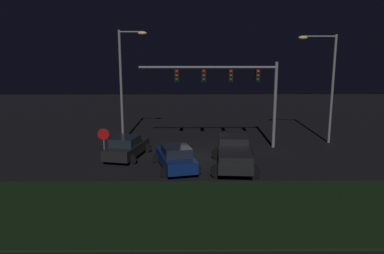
{
  "coord_description": "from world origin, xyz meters",
  "views": [
    {
      "loc": [
        -0.65,
        -25.13,
        7.11
      ],
      "look_at": [
        -0.45,
        0.05,
        2.08
      ],
      "focal_mm": 34.58,
      "sensor_mm": 36.0,
      "label": 1
    }
  ],
  "objects_px": {
    "pickup_truck": "(234,152)",
    "car_sedan": "(126,147)",
    "traffic_signal_gantry": "(231,82)",
    "stop_sign": "(104,138)",
    "car_sedan_far": "(176,158)",
    "street_lamp_left": "(126,74)",
    "street_lamp_right": "(326,76)"
  },
  "relations": [
    {
      "from": "pickup_truck",
      "to": "stop_sign",
      "type": "xyz_separation_m",
      "value": [
        -8.52,
        1.46,
        0.56
      ]
    },
    {
      "from": "car_sedan",
      "to": "traffic_signal_gantry",
      "type": "xyz_separation_m",
      "value": [
        7.46,
        2.8,
        4.29
      ]
    },
    {
      "from": "pickup_truck",
      "to": "car_sedan_far",
      "type": "distance_m",
      "value": 3.69
    },
    {
      "from": "traffic_signal_gantry",
      "to": "street_lamp_right",
      "type": "height_order",
      "value": "street_lamp_right"
    },
    {
      "from": "pickup_truck",
      "to": "car_sedan",
      "type": "height_order",
      "value": "pickup_truck"
    },
    {
      "from": "street_lamp_right",
      "to": "stop_sign",
      "type": "height_order",
      "value": "street_lamp_right"
    },
    {
      "from": "traffic_signal_gantry",
      "to": "pickup_truck",
      "type": "bearing_deg",
      "value": -93.26
    },
    {
      "from": "street_lamp_right",
      "to": "stop_sign",
      "type": "bearing_deg",
      "value": -162.76
    },
    {
      "from": "street_lamp_left",
      "to": "traffic_signal_gantry",
      "type": "bearing_deg",
      "value": -14.23
    },
    {
      "from": "street_lamp_left",
      "to": "car_sedan",
      "type": "bearing_deg",
      "value": -81.75
    },
    {
      "from": "car_sedan",
      "to": "street_lamp_left",
      "type": "height_order",
      "value": "street_lamp_left"
    },
    {
      "from": "pickup_truck",
      "to": "car_sedan",
      "type": "xyz_separation_m",
      "value": [
        -7.17,
        2.31,
        -0.26
      ]
    },
    {
      "from": "car_sedan",
      "to": "stop_sign",
      "type": "height_order",
      "value": "stop_sign"
    },
    {
      "from": "car_sedan_far",
      "to": "street_lamp_right",
      "type": "distance_m",
      "value": 14.21
    },
    {
      "from": "car_sedan",
      "to": "car_sedan_far",
      "type": "relative_size",
      "value": 1.0
    },
    {
      "from": "car_sedan_far",
      "to": "traffic_signal_gantry",
      "type": "bearing_deg",
      "value": -49.56
    },
    {
      "from": "pickup_truck",
      "to": "traffic_signal_gantry",
      "type": "distance_m",
      "value": 6.51
    },
    {
      "from": "traffic_signal_gantry",
      "to": "street_lamp_right",
      "type": "relative_size",
      "value": 1.21
    },
    {
      "from": "pickup_truck",
      "to": "street_lamp_right",
      "type": "relative_size",
      "value": 0.65
    },
    {
      "from": "pickup_truck",
      "to": "stop_sign",
      "type": "bearing_deg",
      "value": 84.61
    },
    {
      "from": "street_lamp_right",
      "to": "stop_sign",
      "type": "relative_size",
      "value": 3.83
    },
    {
      "from": "car_sedan",
      "to": "stop_sign",
      "type": "xyz_separation_m",
      "value": [
        -1.35,
        -0.84,
        0.82
      ]
    },
    {
      "from": "pickup_truck",
      "to": "car_sedan",
      "type": "relative_size",
      "value": 1.18
    },
    {
      "from": "traffic_signal_gantry",
      "to": "street_lamp_left",
      "type": "distance_m",
      "value": 8.44
    },
    {
      "from": "car_sedan_far",
      "to": "street_lamp_left",
      "type": "bearing_deg",
      "value": 15.74
    },
    {
      "from": "car_sedan",
      "to": "stop_sign",
      "type": "bearing_deg",
      "value": 134.47
    },
    {
      "from": "traffic_signal_gantry",
      "to": "stop_sign",
      "type": "height_order",
      "value": "traffic_signal_gantry"
    },
    {
      "from": "pickup_truck",
      "to": "car_sedan_far",
      "type": "relative_size",
      "value": 1.18
    },
    {
      "from": "pickup_truck",
      "to": "traffic_signal_gantry",
      "type": "relative_size",
      "value": 0.54
    },
    {
      "from": "car_sedan_far",
      "to": "street_lamp_right",
      "type": "bearing_deg",
      "value": -72.74
    },
    {
      "from": "car_sedan",
      "to": "pickup_truck",
      "type": "bearing_deg",
      "value": -95.4
    },
    {
      "from": "car_sedan_far",
      "to": "traffic_signal_gantry",
      "type": "relative_size",
      "value": 0.46
    }
  ]
}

